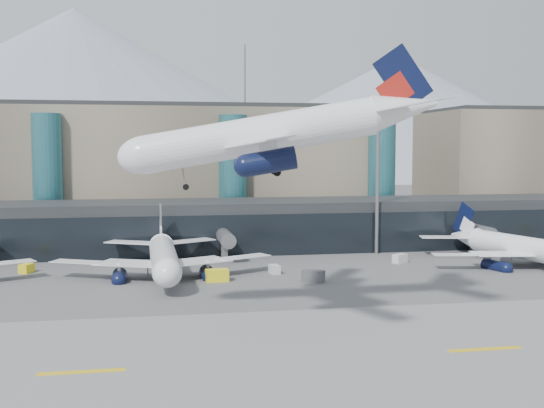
{
  "coord_description": "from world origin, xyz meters",
  "views": [
    {
      "loc": [
        -13.62,
        -78.26,
        20.54
      ],
      "look_at": [
        6.32,
        32.0,
        11.39
      ],
      "focal_mm": 45.0,
      "sensor_mm": 36.0,
      "label": 1
    }
  ],
  "objects": [
    {
      "name": "hero_jet",
      "position": [
        2.31,
        -2.35,
        23.59
      ],
      "size": [
        37.99,
        38.13,
        12.36
      ],
      "rotation": [
        0.0,
        -0.17,
        -0.12
      ],
      "color": "white",
      "rests_on": "ground"
    },
    {
      "name": "lightmast_mid",
      "position": [
        30.0,
        48.0,
        14.42
      ],
      "size": [
        3.0,
        1.2,
        25.6
      ],
      "color": "slate",
      "rests_on": "ground"
    },
    {
      "name": "terminal_main",
      "position": [
        -25.0,
        90.0,
        15.44
      ],
      "size": [
        130.0,
        30.0,
        31.0
      ],
      "color": "gray",
      "rests_on": "ground"
    },
    {
      "name": "runway_strip",
      "position": [
        0.0,
        -15.0,
        0.02
      ],
      "size": [
        400.0,
        40.0,
        0.04
      ],
      "primitive_type": "cube",
      "color": "slate",
      "rests_on": "ground"
    },
    {
      "name": "teal_towers",
      "position": [
        -14.99,
        74.01,
        14.01
      ],
      "size": [
        116.4,
        19.4,
        46.0
      ],
      "color": "#286772",
      "rests_on": "ground"
    },
    {
      "name": "jet_parked_right",
      "position": [
        49.7,
        32.41,
        4.37
      ],
      "size": [
        34.65,
        36.0,
        11.56
      ],
      "rotation": [
        0.0,
        0.0,
        1.84
      ],
      "color": "white",
      "rests_on": "ground"
    },
    {
      "name": "concourse",
      "position": [
        -0.02,
        57.73,
        4.97
      ],
      "size": [
        170.0,
        27.0,
        10.0
      ],
      "color": "black",
      "rests_on": "ground"
    },
    {
      "name": "jet_parked_mid",
      "position": [
        -11.54,
        32.51,
        4.52
      ],
      "size": [
        37.15,
        35.87,
        11.96
      ],
      "rotation": [
        0.0,
        0.0,
        1.58
      ],
      "color": "white",
      "rests_on": "ground"
    },
    {
      "name": "runway_markings",
      "position": [
        -0.0,
        -15.0,
        0.05
      ],
      "size": [
        128.0,
        1.0,
        0.02
      ],
      "color": "gold",
      "rests_on": "ground"
    },
    {
      "name": "veh_g",
      "position": [
        6.48,
        30.65,
        0.71
      ],
      "size": [
        1.75,
        2.62,
        1.43
      ],
      "primitive_type": "cube",
      "rotation": [
        0.0,
        0.0,
        -1.43
      ],
      "color": "silver",
      "rests_on": "ground"
    },
    {
      "name": "veh_h",
      "position": [
        -3.48,
        25.6,
        0.96
      ],
      "size": [
        3.63,
        2.16,
        1.91
      ],
      "primitive_type": "cube",
      "rotation": [
        0.0,
        0.0,
        0.1
      ],
      "color": "yellow",
      "rests_on": "ground"
    },
    {
      "name": "ground",
      "position": [
        0.0,
        0.0,
        0.0
      ],
      "size": [
        900.0,
        900.0,
        0.0
      ],
      "primitive_type": "plane",
      "color": "#515154",
      "rests_on": "ground"
    },
    {
      "name": "veh_b",
      "position": [
        -33.81,
        38.62,
        0.75
      ],
      "size": [
        2.45,
        2.99,
        1.49
      ],
      "primitive_type": "cube",
      "rotation": [
        0.0,
        0.0,
        1.18
      ],
      "color": "yellow",
      "rests_on": "ground"
    },
    {
      "name": "mountain_ridge",
      "position": [
        15.97,
        380.0,
        45.74
      ],
      "size": [
        910.0,
        400.0,
        110.0
      ],
      "color": "gray",
      "rests_on": "ground"
    },
    {
      "name": "veh_d",
      "position": [
        30.63,
        36.99,
        0.79
      ],
      "size": [
        3.13,
        2.73,
        1.58
      ],
      "primitive_type": "cube",
      "rotation": [
        0.0,
        0.0,
        0.56
      ],
      "color": "silver",
      "rests_on": "ground"
    },
    {
      "name": "veh_c",
      "position": [
        11.06,
        22.48,
        0.92
      ],
      "size": [
        3.73,
        3.36,
        1.85
      ],
      "primitive_type": "cube",
      "rotation": [
        0.0,
        0.0,
        -0.62
      ],
      "color": "#47484C",
      "rests_on": "ground"
    }
  ]
}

